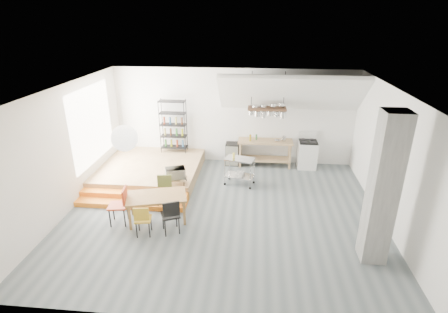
# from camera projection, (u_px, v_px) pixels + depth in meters

# --- Properties ---
(floor) EXTENTS (8.00, 8.00, 0.00)m
(floor) POSITION_uv_depth(u_px,v_px,m) (223.00, 212.00, 9.10)
(floor) COLOR #566064
(floor) RESTS_ON ground
(wall_back) EXTENTS (8.00, 0.04, 3.20)m
(wall_back) POSITION_uv_depth(u_px,v_px,m) (233.00, 117.00, 11.73)
(wall_back) COLOR silver
(wall_back) RESTS_ON ground
(wall_left) EXTENTS (0.04, 7.00, 3.20)m
(wall_left) POSITION_uv_depth(u_px,v_px,m) (66.00, 150.00, 8.86)
(wall_left) COLOR silver
(wall_left) RESTS_ON ground
(wall_right) EXTENTS (0.04, 7.00, 3.20)m
(wall_right) POSITION_uv_depth(u_px,v_px,m) (393.00, 162.00, 8.14)
(wall_right) COLOR silver
(wall_right) RESTS_ON ground
(ceiling) EXTENTS (8.00, 7.00, 0.02)m
(ceiling) POSITION_uv_depth(u_px,v_px,m) (223.00, 90.00, 7.90)
(ceiling) COLOR white
(ceiling) RESTS_ON wall_back
(slope_ceiling) EXTENTS (4.40, 1.44, 1.32)m
(slope_ceiling) POSITION_uv_depth(u_px,v_px,m) (291.00, 93.00, 10.65)
(slope_ceiling) COLOR white
(slope_ceiling) RESTS_ON wall_back
(window_pane) EXTENTS (0.02, 2.50, 2.20)m
(window_pane) POSITION_uv_depth(u_px,v_px,m) (92.00, 125.00, 10.17)
(window_pane) COLOR white
(window_pane) RESTS_ON wall_left
(platform) EXTENTS (3.00, 3.00, 0.40)m
(platform) POSITION_uv_depth(u_px,v_px,m) (151.00, 170.00, 11.10)
(platform) COLOR #94714A
(platform) RESTS_ON ground
(step_lower) EXTENTS (3.00, 0.35, 0.13)m
(step_lower) POSITION_uv_depth(u_px,v_px,m) (130.00, 204.00, 9.35)
(step_lower) COLOR orange
(step_lower) RESTS_ON ground
(step_upper) EXTENTS (3.00, 0.35, 0.27)m
(step_upper) POSITION_uv_depth(u_px,v_px,m) (135.00, 196.00, 9.65)
(step_upper) COLOR orange
(step_upper) RESTS_ON ground
(concrete_column) EXTENTS (0.50, 0.50, 3.20)m
(concrete_column) POSITION_uv_depth(u_px,v_px,m) (383.00, 190.00, 6.82)
(concrete_column) COLOR slate
(concrete_column) RESTS_ON ground
(kitchen_counter) EXTENTS (1.80, 0.60, 0.91)m
(kitchen_counter) POSITION_uv_depth(u_px,v_px,m) (265.00, 148.00, 11.67)
(kitchen_counter) COLOR #94714A
(kitchen_counter) RESTS_ON ground
(stove) EXTENTS (0.60, 0.60, 1.18)m
(stove) POSITION_uv_depth(u_px,v_px,m) (307.00, 154.00, 11.61)
(stove) COLOR white
(stove) RESTS_ON ground
(pot_rack) EXTENTS (1.20, 0.50, 1.43)m
(pot_rack) POSITION_uv_depth(u_px,v_px,m) (268.00, 111.00, 10.95)
(pot_rack) COLOR #42271A
(pot_rack) RESTS_ON ceiling
(wire_shelving) EXTENTS (0.88, 0.38, 1.80)m
(wire_shelving) POSITION_uv_depth(u_px,v_px,m) (173.00, 125.00, 11.73)
(wire_shelving) COLOR black
(wire_shelving) RESTS_ON platform
(microwave_shelf) EXTENTS (0.60, 0.40, 0.16)m
(microwave_shelf) POSITION_uv_depth(u_px,v_px,m) (176.00, 179.00, 9.72)
(microwave_shelf) COLOR #94714A
(microwave_shelf) RESTS_ON platform
(paper_lantern) EXTENTS (0.60, 0.60, 0.60)m
(paper_lantern) POSITION_uv_depth(u_px,v_px,m) (124.00, 138.00, 7.86)
(paper_lantern) COLOR white
(paper_lantern) RESTS_ON ceiling
(dining_table) EXTENTS (1.59, 1.15, 0.68)m
(dining_table) POSITION_uv_depth(u_px,v_px,m) (157.00, 198.00, 8.56)
(dining_table) COLOR brown
(dining_table) RESTS_ON ground
(chair_mustard) EXTENTS (0.41, 0.41, 0.79)m
(chair_mustard) POSITION_uv_depth(u_px,v_px,m) (143.00, 218.00, 7.97)
(chair_mustard) COLOR #BB9020
(chair_mustard) RESTS_ON ground
(chair_black) EXTENTS (0.53, 0.53, 0.88)m
(chair_black) POSITION_uv_depth(u_px,v_px,m) (171.00, 214.00, 8.04)
(chair_black) COLOR black
(chair_black) RESTS_ON ground
(chair_olive) EXTENTS (0.45, 0.45, 0.87)m
(chair_olive) POSITION_uv_depth(u_px,v_px,m) (164.00, 189.00, 9.21)
(chair_olive) COLOR #59632F
(chair_olive) RESTS_ON ground
(chair_red) EXTENTS (0.50, 0.50, 0.95)m
(chair_red) POSITION_uv_depth(u_px,v_px,m) (121.00, 203.00, 8.43)
(chair_red) COLOR red
(chair_red) RESTS_ON ground
(rolling_cart) EXTENTS (0.94, 0.67, 0.85)m
(rolling_cart) POSITION_uv_depth(u_px,v_px,m) (240.00, 168.00, 10.40)
(rolling_cart) COLOR silver
(rolling_cart) RESTS_ON ground
(mini_fridge) EXTENTS (0.44, 0.44, 0.75)m
(mini_fridge) POSITION_uv_depth(u_px,v_px,m) (232.00, 154.00, 11.91)
(mini_fridge) COLOR black
(mini_fridge) RESTS_ON ground
(microwave) EXTENTS (0.62, 0.52, 0.29)m
(microwave) POSITION_uv_depth(u_px,v_px,m) (175.00, 173.00, 9.65)
(microwave) COLOR beige
(microwave) RESTS_ON microwave_shelf
(bowl) EXTENTS (0.23, 0.23, 0.05)m
(bowl) POSITION_uv_depth(u_px,v_px,m) (277.00, 141.00, 11.47)
(bowl) COLOR silver
(bowl) RESTS_ON kitchen_counter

